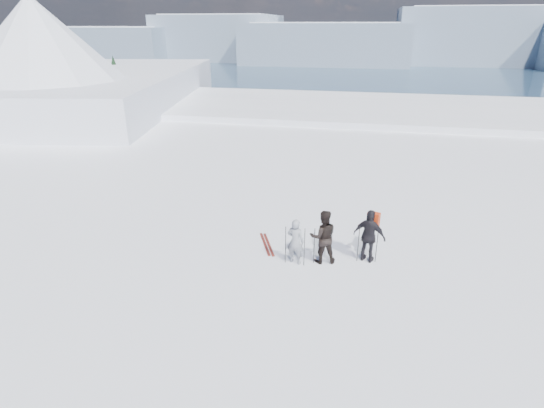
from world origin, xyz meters
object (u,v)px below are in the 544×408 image
at_px(skier_grey, 295,241).
at_px(skier_dark, 323,237).
at_px(skier_pack, 369,236).
at_px(skis_loose, 267,244).

distance_m(skier_grey, skier_dark, 0.91).
bearing_deg(skier_pack, skis_loose, 12.97).
xyz_separation_m(skier_pack, skis_loose, (-3.51, 0.40, -0.90)).
distance_m(skier_pack, skis_loose, 3.65).
distance_m(skier_grey, skier_pack, 2.42).
relative_size(skier_dark, skier_pack, 1.00).
xyz_separation_m(skier_grey, skier_pack, (2.33, 0.61, 0.13)).
relative_size(skier_grey, skis_loose, 0.98).
bearing_deg(skier_grey, skier_dark, -149.45).
bearing_deg(skier_dark, skier_grey, 2.77).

